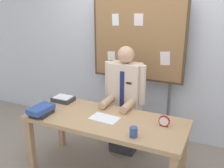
{
  "coord_description": "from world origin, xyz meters",
  "views": [
    {
      "loc": [
        1.17,
        -2.35,
        2.03
      ],
      "look_at": [
        0.0,
        0.18,
        1.08
      ],
      "focal_mm": 41.75,
      "sensor_mm": 36.0,
      "label": 1
    }
  ],
  "objects": [
    {
      "name": "coffee_mug",
      "position": [
        0.42,
        -0.24,
        0.78
      ],
      "size": [
        0.08,
        0.08,
        0.1
      ],
      "primitive_type": "cylinder",
      "color": "#334C8C",
      "rests_on": "desk"
    },
    {
      "name": "open_notebook",
      "position": [
        0.0,
        -0.02,
        0.74
      ],
      "size": [
        0.33,
        0.22,
        0.01
      ],
      "primitive_type": "cube",
      "rotation": [
        0.0,
        0.0,
        -0.06
      ],
      "color": "white",
      "rests_on": "desk"
    },
    {
      "name": "desk",
      "position": [
        0.0,
        0.0,
        0.65
      ],
      "size": [
        1.8,
        0.73,
        0.73
      ],
      "color": "tan",
      "rests_on": "ground_plane"
    },
    {
      "name": "desk_clock",
      "position": [
        0.64,
        0.09,
        0.79
      ],
      "size": [
        0.12,
        0.04,
        0.12
      ],
      "color": "maroon",
      "rests_on": "desk"
    },
    {
      "name": "person",
      "position": [
        0.0,
        0.58,
        0.67
      ],
      "size": [
        0.55,
        0.56,
        1.45
      ],
      "color": "#2D2D33",
      "rests_on": "ground_plane"
    },
    {
      "name": "paper_tray",
      "position": [
        -0.72,
        0.23,
        0.76
      ],
      "size": [
        0.26,
        0.2,
        0.06
      ],
      "color": "#333338",
      "rests_on": "desk"
    },
    {
      "name": "book_stack",
      "position": [
        -0.7,
        -0.23,
        0.79
      ],
      "size": [
        0.2,
        0.31,
        0.1
      ],
      "color": "#262626",
      "rests_on": "desk"
    },
    {
      "name": "back_wall",
      "position": [
        0.0,
        1.22,
        1.35
      ],
      "size": [
        6.4,
        0.08,
        2.7
      ],
      "primitive_type": "cube",
      "color": "silver",
      "rests_on": "ground_plane"
    },
    {
      "name": "bulletin_board",
      "position": [
        -0.0,
        1.02,
        1.43
      ],
      "size": [
        1.32,
        0.09,
        2.02
      ],
      "color": "#4C3823",
      "rests_on": "ground_plane"
    }
  ]
}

